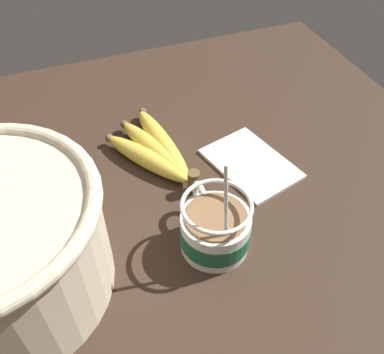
% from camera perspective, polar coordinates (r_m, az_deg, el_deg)
% --- Properties ---
extents(table, '(1.00, 1.00, 0.04)m').
position_cam_1_polar(table, '(0.69, -0.24, -4.90)').
color(table, '#332319').
rests_on(table, ground).
extents(coffee_mug, '(0.13, 0.10, 0.18)m').
position_cam_1_polar(coffee_mug, '(0.60, 3.07, -6.95)').
color(coffee_mug, white).
rests_on(coffee_mug, table).
extents(banana_bunch, '(0.23, 0.13, 0.04)m').
position_cam_1_polar(banana_bunch, '(0.75, -4.77, 3.61)').
color(banana_bunch, brown).
rests_on(banana_bunch, table).
extents(napkin, '(0.18, 0.15, 0.01)m').
position_cam_1_polar(napkin, '(0.74, 7.82, 1.80)').
color(napkin, white).
rests_on(napkin, table).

